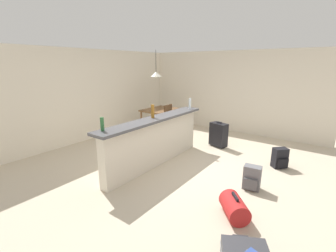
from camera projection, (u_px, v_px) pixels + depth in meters
ground_plane at (182, 162)px, 5.16m from camera, size 13.00×13.00×0.05m
wall_back at (93, 95)px, 6.58m from camera, size 6.60×0.10×2.50m
wall_right at (227, 91)px, 7.37m from camera, size 0.10×6.00×2.50m
partition_half_wall at (156, 143)px, 4.89m from camera, size 2.80×0.20×0.98m
bar_countertop at (155, 119)px, 4.76m from camera, size 2.96×0.40×0.05m
bottle_green at (102, 124)px, 3.80m from camera, size 0.06×0.06×0.23m
bottle_amber at (153, 111)px, 4.73m from camera, size 0.07×0.07×0.27m
bottle_clear at (190, 104)px, 5.66m from camera, size 0.06×0.06×0.26m
dining_table at (160, 112)px, 7.24m from camera, size 1.10×0.80×0.74m
dining_chair_near_partition at (171, 119)px, 6.91m from camera, size 0.43×0.43×0.93m
pendant_lamp at (156, 74)px, 6.94m from camera, size 0.34×0.34×0.81m
backpack_grey at (252, 178)px, 3.97m from camera, size 0.27×0.30×0.42m
duffel_bag_red at (234, 207)px, 3.24m from camera, size 0.56×0.54×0.34m
suitcase_upright_black at (218, 134)px, 6.00m from camera, size 0.35×0.49×0.67m
backpack_black at (280, 158)px, 4.80m from camera, size 0.34×0.34×0.42m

